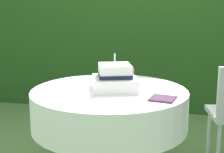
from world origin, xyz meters
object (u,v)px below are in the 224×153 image
(serving_plate_far, at_px, (164,91))
(wedding_cake, at_px, (115,78))
(cake_table, at_px, (109,109))
(serving_plate_near, at_px, (71,80))
(napkin_stack, at_px, (163,99))

(serving_plate_far, bearing_deg, wedding_cake, -176.91)
(serving_plate_far, bearing_deg, cake_table, -174.50)
(cake_table, height_order, wedding_cake, wedding_cake)
(serving_plate_near, relative_size, serving_plate_far, 1.28)
(cake_table, distance_m, serving_plate_far, 0.42)
(wedding_cake, xyz_separation_m, serving_plate_near, (-0.41, 0.21, -0.08))
(serving_plate_near, bearing_deg, napkin_stack, -28.06)
(serving_plate_far, relative_size, napkin_stack, 0.72)
(serving_plate_near, distance_m, napkin_stack, 0.86)
(cake_table, distance_m, napkin_stack, 0.46)
(serving_plate_near, distance_m, serving_plate_far, 0.78)
(napkin_stack, bearing_deg, wedding_cake, 151.04)
(cake_table, relative_size, napkin_stack, 7.17)
(wedding_cake, bearing_deg, serving_plate_far, 3.09)
(wedding_cake, distance_m, serving_plate_far, 0.36)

